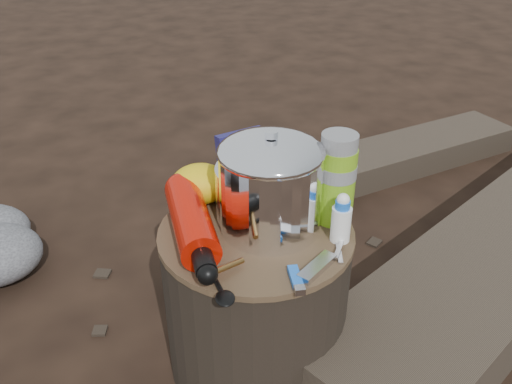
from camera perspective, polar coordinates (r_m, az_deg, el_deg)
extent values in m
plane|color=black|center=(1.42, 0.00, -16.91)|extent=(60.00, 60.00, 0.00)
cylinder|color=black|center=(1.28, 0.00, -11.13)|extent=(0.42, 0.42, 0.38)
cube|color=#372E24|center=(2.22, 12.99, 3.20)|extent=(1.25, 0.62, 0.10)
cylinder|color=white|center=(1.18, 0.68, -0.07)|extent=(0.20, 0.20, 0.12)
cylinder|color=white|center=(1.12, 1.53, 0.86)|extent=(0.21, 0.21, 0.21)
cylinder|color=#7AB41B|center=(1.16, 8.43, 1.36)|extent=(0.08, 0.08, 0.20)
cylinder|color=black|center=(1.26, 4.38, 1.89)|extent=(0.08, 0.08, 0.11)
ellipsoid|color=yellow|center=(1.25, -5.89, 0.86)|extent=(0.13, 0.11, 0.09)
cube|color=navy|center=(1.27, -1.45, 3.15)|extent=(0.12, 0.07, 0.15)
cube|color=blue|center=(1.03, 4.14, -8.84)|extent=(0.02, 0.08, 0.01)
cube|color=silver|center=(1.06, 6.39, -7.84)|extent=(0.09, 0.09, 0.01)
cylinder|color=white|center=(1.12, 8.91, -2.91)|extent=(0.04, 0.04, 0.10)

